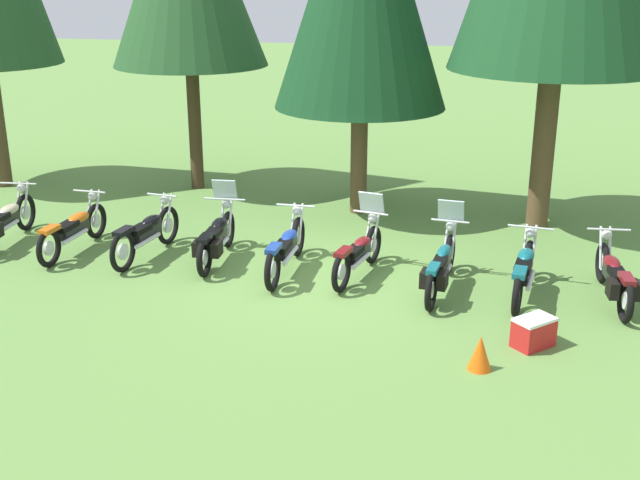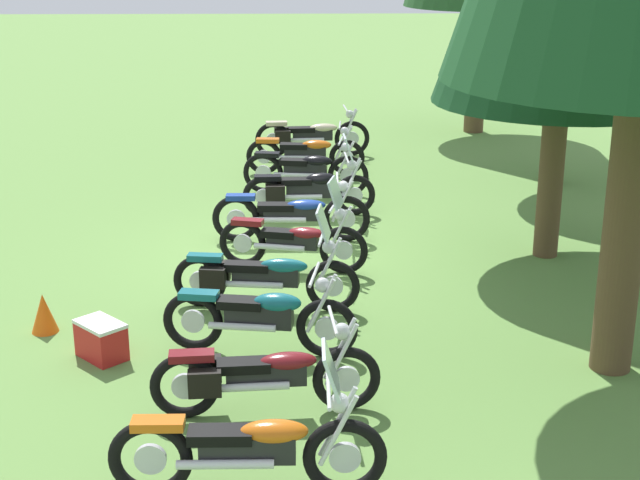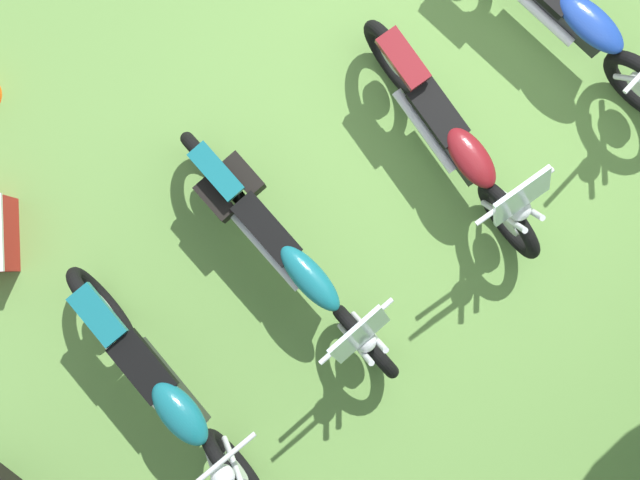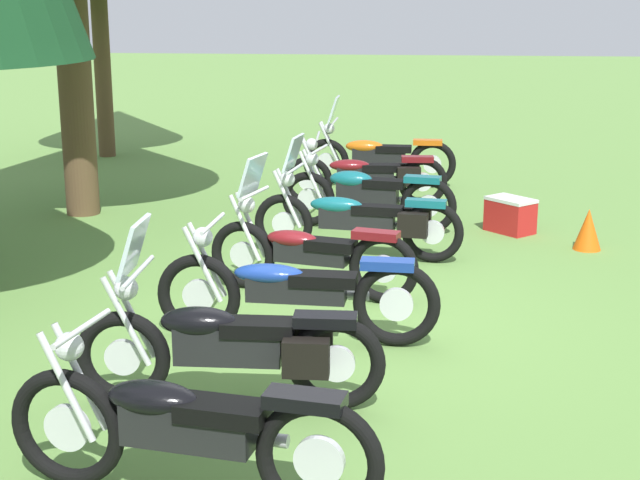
{
  "view_description": "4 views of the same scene",
  "coord_description": "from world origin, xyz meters",
  "px_view_note": "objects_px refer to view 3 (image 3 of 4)",
  "views": [
    {
      "loc": [
        2.41,
        -12.52,
        5.12
      ],
      "look_at": [
        -0.07,
        0.22,
        0.57
      ],
      "focal_mm": 44.72,
      "sensor_mm": 36.0,
      "label": 1
    },
    {
      "loc": [
        13.11,
        0.16,
        4.62
      ],
      "look_at": [
        1.83,
        0.43,
        0.84
      ],
      "focal_mm": 52.95,
      "sensor_mm": 36.0,
      "label": 2
    },
    {
      "loc": [
        2.06,
        0.06,
        7.49
      ],
      "look_at": [
        1.83,
        -0.15,
        0.75
      ],
      "focal_mm": 54.84,
      "sensor_mm": 36.0,
      "label": 3
    },
    {
      "loc": [
        -8.03,
        -1.01,
        2.83
      ],
      "look_at": [
        0.63,
        -0.01,
        0.56
      ],
      "focal_mm": 52.54,
      "sensor_mm": 36.0,
      "label": 4
    }
  ],
  "objects_px": {
    "motorcycle_6": "(286,251)",
    "motorcycle_7": "(166,390)",
    "motorcycle_5": "(455,141)",
    "motorcycle_4": "(564,9)"
  },
  "relations": [
    {
      "from": "motorcycle_6",
      "to": "motorcycle_7",
      "type": "bearing_deg",
      "value": -81.95
    },
    {
      "from": "motorcycle_5",
      "to": "motorcycle_6",
      "type": "xyz_separation_m",
      "value": [
        1.41,
        -0.39,
        0.01
      ]
    },
    {
      "from": "motorcycle_6",
      "to": "motorcycle_7",
      "type": "height_order",
      "value": "motorcycle_6"
    },
    {
      "from": "motorcycle_5",
      "to": "motorcycle_7",
      "type": "relative_size",
      "value": 0.95
    },
    {
      "from": "motorcycle_4",
      "to": "motorcycle_6",
      "type": "bearing_deg",
      "value": -95.82
    },
    {
      "from": "motorcycle_4",
      "to": "motorcycle_7",
      "type": "relative_size",
      "value": 1.09
    },
    {
      "from": "motorcycle_4",
      "to": "motorcycle_5",
      "type": "relative_size",
      "value": 1.15
    },
    {
      "from": "motorcycle_7",
      "to": "motorcycle_6",
      "type": "bearing_deg",
      "value": 99.68
    },
    {
      "from": "motorcycle_6",
      "to": "motorcycle_4",
      "type": "bearing_deg",
      "value": 89.73
    },
    {
      "from": "motorcycle_4",
      "to": "motorcycle_7",
      "type": "distance_m",
      "value": 4.0
    }
  ]
}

